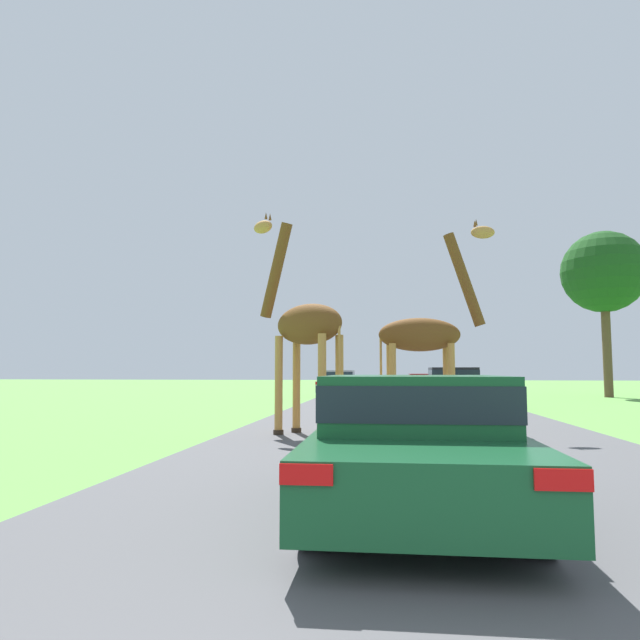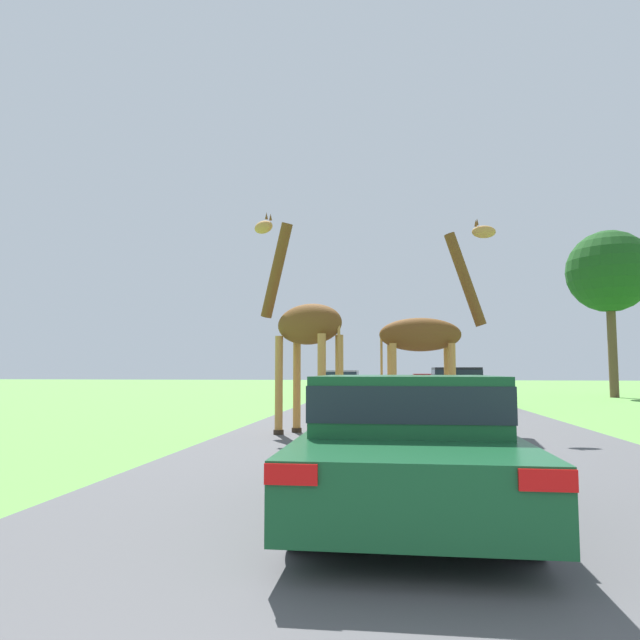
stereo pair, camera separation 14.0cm
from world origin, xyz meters
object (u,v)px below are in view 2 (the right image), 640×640
giraffe_companion (427,334)px  tree_centre_back (609,272)px  car_queue_right (456,387)px  car_lead_maroon (407,438)px  giraffe_near_road (304,327)px  car_queue_left (432,385)px  car_far_ahead (342,382)px

giraffe_companion → tree_centre_back: bearing=143.2°
giraffe_companion → car_queue_right: bearing=163.5°
car_lead_maroon → tree_centre_back: bearing=66.1°
giraffe_near_road → car_lead_maroon: (2.01, -6.30, -1.59)m
car_lead_maroon → car_queue_left: size_ratio=1.11×
tree_centre_back → car_far_ahead: bearing=-178.5°
giraffe_near_road → giraffe_companion: giraffe_near_road is taller
giraffe_companion → car_lead_maroon: (-0.68, -7.60, -1.51)m
giraffe_near_road → tree_centre_back: tree_centre_back is taller
car_far_ahead → tree_centre_back: bearing=1.5°
car_queue_right → car_queue_left: size_ratio=1.06×
car_queue_left → tree_centre_back: size_ratio=0.46×
giraffe_companion → tree_centre_back: 20.55m
giraffe_near_road → giraffe_companion: bearing=-30.1°
giraffe_near_road → giraffe_companion: (2.68, 1.30, -0.08)m
giraffe_companion → car_lead_maroon: bearing=-10.9°
giraffe_companion → car_queue_left: (1.13, 15.36, -1.55)m
giraffe_near_road → tree_centre_back: (13.03, 18.54, 4.11)m
giraffe_near_road → car_queue_right: giraffe_near_road is taller
car_far_ahead → car_queue_left: bearing=-18.4°
giraffe_companion → car_far_ahead: size_ratio=1.11×
car_lead_maroon → car_queue_right: car_queue_right is taller
giraffe_near_road → car_queue_left: size_ratio=1.28×
giraffe_companion → car_queue_left: size_ratio=1.25×
car_queue_right → car_far_ahead: bearing=119.3°
car_queue_left → car_far_ahead: bearing=161.6°
tree_centre_back → car_lead_maroon: bearing=-113.9°
car_lead_maroon → car_far_ahead: (-2.79, 24.49, 0.04)m
giraffe_companion → car_queue_right: size_ratio=1.18×
car_queue_right → tree_centre_back: size_ratio=0.49×
giraffe_near_road → car_queue_right: (4.20, 9.33, -1.52)m
car_lead_maroon → car_far_ahead: size_ratio=0.98×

